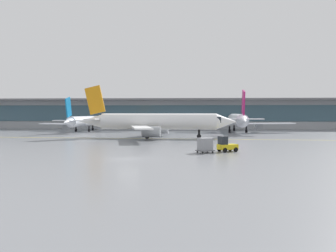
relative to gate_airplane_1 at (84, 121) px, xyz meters
name	(u,v)px	position (x,y,z in m)	size (l,w,h in m)	color
ground_plane	(128,159)	(22.77, -59.76, -2.73)	(400.00, 400.00, 0.00)	slate
taxiway_centreline_stripe	(158,139)	(22.93, -26.79, -2.73)	(110.00, 0.36, 0.01)	yellow
terminal_concourse	(171,113)	(22.77, 20.06, 2.19)	(220.42, 11.00, 9.60)	#9EA3A8
gate_airplane_1	(84,121)	(0.00, 0.00, 0.00)	(25.54, 27.52, 9.11)	silver
gate_airplane_2	(237,120)	(41.63, -1.97, 0.43)	(29.62, 31.75, 10.55)	silver
taxiing_regional_jet	(156,122)	(22.51, -24.77, 0.56)	(33.18, 30.81, 10.99)	white
baggage_tug	(226,145)	(34.55, -50.81, -1.84)	(2.95, 2.49, 2.10)	yellow
cargo_dolly_lead	(205,145)	(31.66, -52.30, -1.68)	(2.60, 2.38, 1.94)	#595B60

